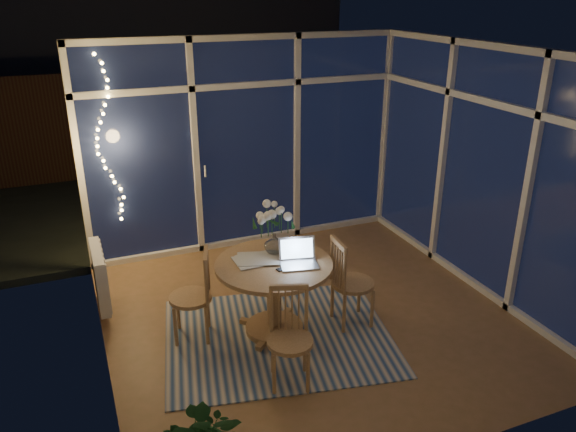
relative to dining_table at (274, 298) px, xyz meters
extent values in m
plane|color=brown|center=(0.45, 0.12, -0.37)|extent=(4.00, 4.00, 0.00)
plane|color=silver|center=(0.45, 0.12, 2.23)|extent=(4.00, 4.00, 0.00)
cube|color=white|center=(0.45, 2.12, 0.93)|extent=(4.00, 0.04, 2.60)
cube|color=white|center=(0.45, -1.88, 0.93)|extent=(4.00, 0.04, 2.60)
cube|color=white|center=(-1.55, 0.12, 0.93)|extent=(0.04, 4.00, 2.60)
cube|color=white|center=(2.45, 0.12, 0.93)|extent=(0.04, 4.00, 2.60)
cube|color=white|center=(0.45, 2.08, 0.93)|extent=(4.00, 0.10, 2.60)
cube|color=white|center=(2.41, 0.12, 0.93)|extent=(0.10, 4.00, 2.60)
cube|color=silver|center=(-1.49, 1.02, 0.03)|extent=(0.10, 0.70, 0.58)
cube|color=black|center=(0.95, 5.12, -0.43)|extent=(12.00, 6.00, 0.10)
cube|color=#391C14|center=(0.45, 5.62, 0.53)|extent=(11.00, 0.08, 1.80)
cube|color=#33353D|center=(0.75, 8.62, 1.83)|extent=(7.00, 3.00, 2.20)
sphere|color=black|center=(-0.35, 3.52, 0.08)|extent=(0.90, 0.90, 0.90)
cube|color=beige|center=(0.00, -0.10, -0.37)|extent=(2.40, 2.07, 0.01)
cylinder|color=olive|center=(0.00, 0.00, 0.00)|extent=(1.28, 1.28, 0.74)
cube|color=olive|center=(-0.75, 0.21, 0.08)|extent=(0.52, 0.52, 0.91)
cube|color=olive|center=(0.76, -0.14, 0.09)|extent=(0.46, 0.46, 0.93)
cube|color=olive|center=(-0.15, -0.76, 0.06)|extent=(0.51, 0.51, 0.87)
imported|color=silver|center=(0.08, 0.19, 0.48)|extent=(0.24, 0.24, 0.21)
imported|color=white|center=(0.29, 0.04, 0.39)|extent=(0.18, 0.18, 0.04)
cube|color=beige|center=(-0.12, 0.09, 0.38)|extent=(0.41, 0.32, 0.02)
cube|color=black|center=(0.03, -0.15, 0.38)|extent=(0.12, 0.08, 0.01)
camera|label=1|loc=(-1.62, -4.32, 2.73)|focal=35.00mm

